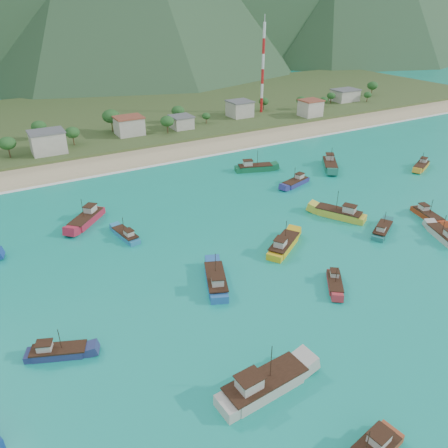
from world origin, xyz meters
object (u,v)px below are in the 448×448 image
boat_0 (254,168)px  boat_19 (421,166)px  boat_16 (296,183)px  boat_28 (443,236)px  boat_11 (330,165)px  radio_tower (263,69)px  boat_21 (87,219)px  boat_13 (216,281)px  boat_9 (339,214)px  boat_4 (126,236)px  boat_18 (335,283)px  boat_10 (283,245)px  boat_17 (427,215)px  boat_7 (58,353)px  boat_20 (382,231)px  boat_25 (264,386)px

boat_0 → boat_19: bearing=81.5°
boat_16 → boat_28: size_ratio=1.00×
boat_11 → boat_16: (-18.24, -6.06, -0.26)m
radio_tower → boat_21: (-95.71, -68.19, -19.29)m
boat_11 → boat_13: boat_11 is taller
boat_9 → boat_11: size_ratio=1.02×
radio_tower → boat_19: (5.38, -82.42, -19.52)m
boat_4 → boat_19: boat_19 is taller
radio_tower → boat_9: radio_tower is taller
boat_13 → boat_18: boat_13 is taller
boat_4 → boat_10: (27.79, -21.32, 0.28)m
boat_17 → boat_18: boat_17 is taller
boat_11 → boat_7: bearing=60.6°
boat_17 → boat_20: (-15.55, -0.09, -0.01)m
boat_17 → boat_28: boat_28 is taller
boat_4 → boat_19: bearing=-11.6°
boat_20 → boat_21: bearing=-153.6°
boat_7 → boat_19: (115.78, 27.58, 0.07)m
boat_17 → boat_20: 15.55m
boat_11 → boat_21: 76.30m
boat_10 → boat_21: (-33.57, 33.09, 0.04)m
boat_4 → boat_21: size_ratio=0.84×
radio_tower → boat_20: size_ratio=3.94×
boat_4 → boat_13: 27.35m
boat_18 → boat_28: boat_28 is taller
boat_18 → boat_21: 59.31m
boat_0 → boat_18: bearing=-0.4°
boat_13 → boat_21: 40.40m
boat_7 → boat_9: bearing=123.6°
boat_4 → boat_13: size_ratio=0.77×
boat_7 → boat_11: bearing=136.8°
boat_17 → boat_28: bearing=71.5°
radio_tower → boat_16: radio_tower is taller
boat_20 → boat_25: boat_25 is taller
boat_9 → boat_28: boat_9 is taller
boat_7 → boat_19: size_ratio=0.94×
boat_9 → boat_21: size_ratio=1.14×
boat_9 → boat_19: boat_9 is taller
boat_13 → boat_17: bearing=21.3°
boat_13 → boat_20: size_ratio=1.26×
boat_21 → boat_13: bearing=155.6°
boat_9 → boat_20: size_ratio=1.31×
radio_tower → boat_20: bearing=-109.7°
boat_7 → boat_10: size_ratio=0.82×
boat_7 → boat_25: boat_25 is taller
radio_tower → boat_19: radio_tower is taller
boat_21 → boat_4: bearing=160.4°
boat_10 → boat_9: bearing=71.6°
boat_21 → boat_10: bearing=179.7°
boat_7 → boat_20: bearing=114.6°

